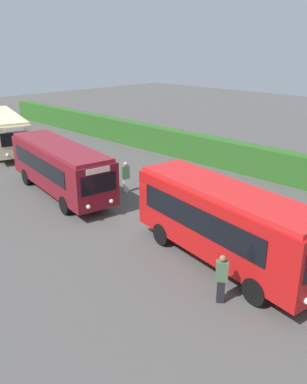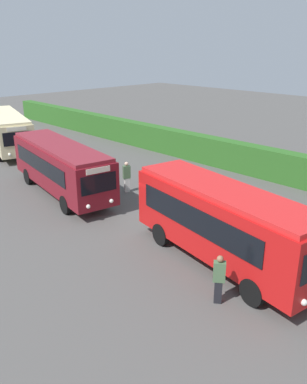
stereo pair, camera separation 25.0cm
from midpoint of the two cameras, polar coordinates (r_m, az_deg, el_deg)
ground_plane at (r=19.87m, az=0.62°, el=-4.92°), size 108.73×108.73×0.00m
bus_cream at (r=35.60m, az=-20.64°, el=8.23°), size 10.02×5.09×3.09m
bus_maroon at (r=24.18m, az=-13.43°, el=3.65°), size 9.75×3.81×3.04m
bus_red at (r=16.19m, az=9.56°, el=-4.06°), size 8.99×3.76×3.26m
person_left at (r=24.15m, az=-4.24°, el=2.26°), size 0.42×0.50×1.88m
person_center at (r=14.20m, az=9.12°, el=-11.88°), size 0.49×0.46×1.82m
hedge_row at (r=27.53m, az=16.15°, el=3.79°), size 66.36×1.07×2.01m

